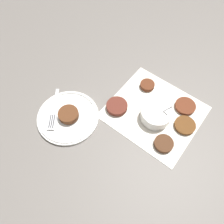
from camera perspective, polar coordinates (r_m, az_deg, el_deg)
The scene contains 11 objects.
ground_plane at distance 0.88m, azimuth 9.91°, elevation 0.99°, with size 4.00×4.00×0.00m, color #605B56.
napkin at distance 0.88m, azimuth 11.14°, elevation 0.22°, with size 0.40×0.38×0.00m.
sauce_bowl at distance 0.84m, azimuth 11.32°, elevation -0.66°, with size 0.13×0.12×0.09m.
fritter_0 at distance 0.93m, azimuth 9.21°, elevation 6.94°, with size 0.06×0.06×0.02m.
fritter_1 at distance 0.86m, azimuth 1.28°, elevation 1.49°, with size 0.08×0.08×0.02m.
fritter_2 at distance 0.91m, azimuth 18.57°, elevation 1.47°, with size 0.08×0.08×0.01m.
fritter_3 at distance 0.81m, azimuth 13.35°, elevation -8.03°, with size 0.07×0.07×0.02m.
fritter_4 at distance 0.87m, azimuth 18.49°, elevation -3.31°, with size 0.08×0.08×0.01m.
serving_plate at distance 0.86m, azimuth -11.40°, elevation -1.20°, with size 0.24×0.24×0.02m.
fritter_on_plate at distance 0.84m, azimuth -11.30°, elevation -0.61°, with size 0.08×0.08×0.02m.
fork at distance 0.87m, azimuth -15.05°, elevation -0.25°, with size 0.15×0.14×0.00m.
Camera 1 is at (-0.24, 0.41, 0.75)m, focal length 35.00 mm.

